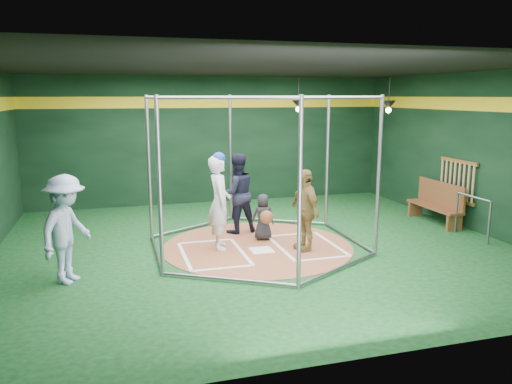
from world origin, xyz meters
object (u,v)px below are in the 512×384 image
object	(u,v)px
visitor_leopard	(305,210)
dugout_bench	(437,202)
batter_figure	(219,201)
umpire	(237,193)

from	to	relation	value
visitor_leopard	dugout_bench	size ratio (longest dim) A/B	0.94
batter_figure	visitor_leopard	bearing A→B (deg)	-19.10
visitor_leopard	umpire	distance (m)	1.86
umpire	visitor_leopard	bearing A→B (deg)	112.68
batter_figure	visitor_leopard	world-z (taller)	batter_figure
umpire	dugout_bench	size ratio (longest dim) A/B	1.03
visitor_leopard	dugout_bench	xyz separation A→B (m)	(3.80, 1.11, -0.30)
batter_figure	visitor_leopard	xyz separation A→B (m)	(1.57, -0.54, -0.15)
batter_figure	dugout_bench	world-z (taller)	batter_figure
umpire	dugout_bench	bearing A→B (deg)	165.80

